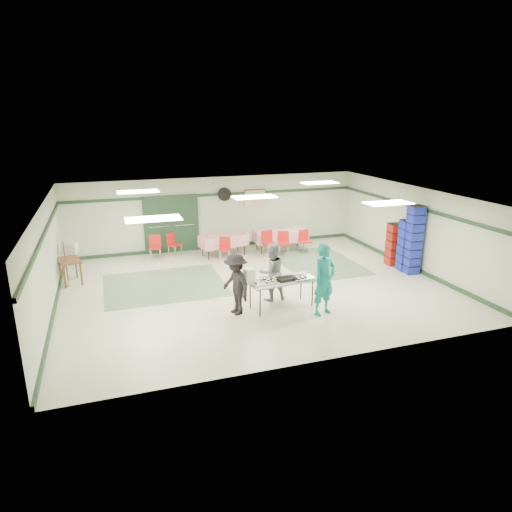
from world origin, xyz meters
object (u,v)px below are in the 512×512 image
object	(u,v)px
volunteer_grey	(272,272)
crate_stack_blue_b	(413,240)
chair_loose_a	(173,242)
office_printer	(69,248)
volunteer_teal	(324,280)
dining_table_b	(223,240)
chair_d	(225,246)
chair_loose_b	(155,245)
crate_stack_red	(394,244)
broom	(66,263)
dining_table_a	(280,235)
chair_b	(268,241)
crate_stack_blue_a	(406,245)
chair_a	(283,241)
volunteer_dark	(236,284)
chair_c	(304,239)
serving_table	(282,282)
printer_table	(69,263)

from	to	relation	value
volunteer_grey	crate_stack_blue_b	distance (m)	5.06
chair_loose_a	office_printer	distance (m)	3.55
volunteer_teal	dining_table_b	distance (m)	5.90
chair_d	chair_loose_b	size ratio (longest dim) A/B	0.94
crate_stack_red	broom	distance (m)	10.47
crate_stack_red	volunteer_grey	bearing A→B (deg)	-162.20
volunteer_grey	dining_table_a	size ratio (longest dim) A/B	0.79
chair_b	crate_stack_blue_a	distance (m)	4.71
chair_loose_a	chair_b	bearing A→B (deg)	-59.10
chair_a	dining_table_b	bearing A→B (deg)	-178.74
crate_stack_blue_b	chair_loose_b	bearing A→B (deg)	151.57
chair_a	chair_loose_b	size ratio (longest dim) A/B	0.98
office_printer	chair_b	bearing A→B (deg)	15.22
chair_d	crate_stack_blue_b	size ratio (longest dim) A/B	0.37
volunteer_teal	chair_loose_a	bearing A→B (deg)	96.14
volunteer_dark	dining_table_a	distance (m)	5.99
chair_c	crate_stack_blue_b	bearing A→B (deg)	-56.72
crate_stack_blue_a	chair_c	bearing A→B (deg)	127.65
serving_table	broom	size ratio (longest dim) A/B	1.36
volunteer_grey	chair_loose_b	size ratio (longest dim) A/B	1.82
chair_d	crate_stack_blue_b	bearing A→B (deg)	-11.38
chair_c	crate_stack_blue_b	size ratio (longest dim) A/B	0.38
volunteer_grey	broom	size ratio (longest dim) A/B	1.16
volunteer_teal	chair_loose_b	distance (m)	7.01
serving_table	crate_stack_red	bearing A→B (deg)	16.34
printer_table	chair_c	bearing A→B (deg)	-7.67
chair_loose_b	printer_table	xyz separation A→B (m)	(-2.71, -1.61, 0.11)
crate_stack_red	office_printer	distance (m)	10.54
serving_table	crate_stack_blue_b	xyz separation A→B (m)	(4.94, 1.22, 0.39)
chair_b	chair_loose_b	distance (m)	4.00
chair_a	printer_table	size ratio (longest dim) A/B	0.85
dining_table_a	chair_a	size ratio (longest dim) A/B	2.35
crate_stack_blue_a	volunteer_dark	bearing A→B (deg)	-165.83
volunteer_dark	crate_stack_blue_a	size ratio (longest dim) A/B	0.95
chair_d	volunteer_grey	bearing A→B (deg)	-65.62
crate_stack_blue_a	chair_loose_a	bearing A→B (deg)	150.33
volunteer_teal	chair_b	world-z (taller)	volunteer_teal
chair_c	chair_loose_a	size ratio (longest dim) A/B	0.99
chair_a	broom	xyz separation A→B (m)	(-7.28, -0.95, 0.19)
serving_table	crate_stack_blue_b	bearing A→B (deg)	6.41
printer_table	chair_a	bearing A→B (deg)	-7.06
serving_table	dining_table_a	world-z (taller)	dining_table_a
dining_table_a	chair_d	size ratio (longest dim) A/B	2.44
chair_b	chair_loose_a	distance (m)	3.42
volunteer_dark	volunteer_grey	bearing A→B (deg)	100.42
serving_table	dining_table_b	xyz separation A→B (m)	(-0.25, 5.05, -0.15)
chair_c	crate_stack_red	xyz separation A→B (m)	(2.26, -2.30, 0.20)
dining_table_a	office_printer	size ratio (longest dim) A/B	4.54
chair_c	office_printer	world-z (taller)	office_printer
volunteer_dark	office_printer	size ratio (longest dim) A/B	3.61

